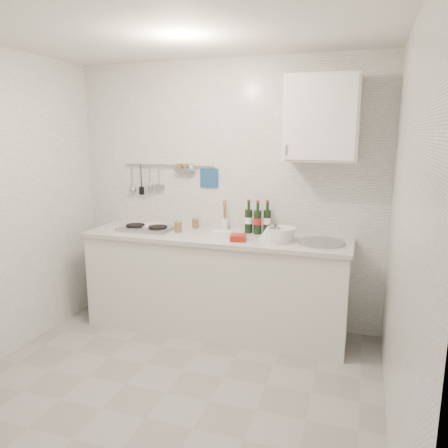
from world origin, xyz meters
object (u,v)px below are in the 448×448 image
(wall_cabinet, at_px, (322,119))
(plate_stack_hob, at_px, (152,226))
(plate_stack_sink, at_px, (278,235))
(wine_bottles, at_px, (258,217))
(utensil_crock, at_px, (225,223))

(wall_cabinet, distance_m, plate_stack_hob, 1.88)
(wall_cabinet, height_order, plate_stack_sink, wall_cabinet)
(wine_bottles, bearing_deg, wall_cabinet, -6.44)
(plate_stack_sink, height_order, wine_bottles, wine_bottles)
(wall_cabinet, height_order, wine_bottles, wall_cabinet)
(plate_stack_hob, height_order, plate_stack_sink, plate_stack_sink)
(plate_stack_sink, relative_size, wine_bottles, 1.03)
(plate_stack_hob, height_order, wine_bottles, wine_bottles)
(wall_cabinet, relative_size, plate_stack_hob, 2.79)
(wall_cabinet, xyz_separation_m, plate_stack_hob, (-1.58, -0.04, -1.01))
(utensil_crock, bearing_deg, plate_stack_hob, -166.72)
(wall_cabinet, height_order, plate_stack_hob, wall_cabinet)
(plate_stack_hob, height_order, utensil_crock, utensil_crock)
(plate_stack_sink, bearing_deg, utensil_crock, 153.68)
(wall_cabinet, xyz_separation_m, utensil_crock, (-0.89, 0.12, -0.96))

